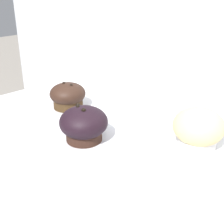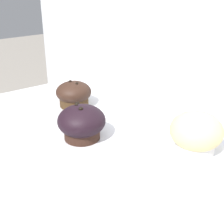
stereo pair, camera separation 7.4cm
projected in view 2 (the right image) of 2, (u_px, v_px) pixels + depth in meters
muffin_front_center at (74, 94)px, 0.87m from camera, size 0.10×0.10×0.07m
muffin_back_left at (82, 123)px, 0.70m from camera, size 0.11×0.11×0.08m
muffin_back_right at (196, 133)px, 0.65m from camera, size 0.11×0.11×0.09m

